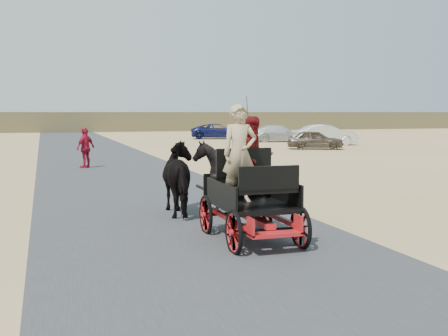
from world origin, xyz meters
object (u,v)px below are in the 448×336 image
object	(u,v)px
car_a	(315,140)
car_c	(279,133)
horse_right	(228,176)
car_d	(218,131)
car_b	(326,135)
horse_left	(183,178)
carriage	(250,221)
pedestrian	(86,148)

from	to	relation	value
car_a	car_c	distance (m)	9.19
car_c	horse_right	bearing A→B (deg)	169.27
horse_right	car_d	world-z (taller)	horse_right
car_b	car_c	distance (m)	5.45
horse_left	horse_right	distance (m)	1.10
carriage	car_c	world-z (taller)	car_c
car_d	car_c	bearing A→B (deg)	-138.85
carriage	car_c	size ratio (longest dim) A/B	0.52
horse_left	car_a	world-z (taller)	horse_left
horse_left	pedestrian	distance (m)	11.95
pedestrian	car_a	world-z (taller)	pedestrian
carriage	horse_left	bearing A→B (deg)	100.39
car_c	car_a	bearing A→B (deg)	-174.04
horse_left	car_c	xyz separation A→B (m)	(15.06, 28.97, -0.18)
horse_left	car_a	bearing A→B (deg)	-124.39
car_d	car_a	bearing A→B (deg)	-158.93
horse_right	car_a	world-z (taller)	horse_right
carriage	car_d	size ratio (longest dim) A/B	0.49
carriage	car_c	distance (m)	35.11
carriage	horse_right	size ratio (longest dim) A/B	1.41
horse_right	car_b	distance (m)	28.17
horse_left	pedestrian	bearing A→B (deg)	-83.45
car_c	carriage	bearing A→B (deg)	170.59
pedestrian	car_c	distance (m)	23.71
car_a	horse_left	bearing A→B (deg)	169.31
carriage	car_a	xyz separation A→B (m)	(13.07, 22.89, 0.25)
car_b	car_c	xyz separation A→B (m)	(-1.31, 5.29, -0.07)
pedestrian	car_c	xyz separation A→B (m)	(16.42, 17.10, -0.19)
pedestrian	car_d	xyz separation A→B (m)	(13.23, 23.50, -0.19)
carriage	horse_right	bearing A→B (deg)	79.61
horse_left	car_d	world-z (taller)	horse_left
carriage	car_b	xyz separation A→B (m)	(15.82, 26.68, 0.38)
horse_left	horse_right	bearing A→B (deg)	-180.00
horse_right	car_d	distance (m)	36.97
horse_left	pedestrian	size ratio (longest dim) A/B	1.16
car_d	pedestrian	bearing A→B (deg)	165.24
pedestrian	car_b	bearing A→B (deg)	169.58
car_b	car_d	distance (m)	12.52
car_c	car_d	bearing A→B (deg)	41.51
pedestrian	carriage	bearing A→B (deg)	53.24
pedestrian	horse_right	bearing A→B (deg)	57.63
car_b	carriage	bearing A→B (deg)	155.84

